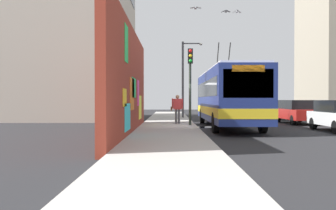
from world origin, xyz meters
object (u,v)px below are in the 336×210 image
object	(u,v)px
parked_car_dark_gray	(273,109)
pedestrian_midblock	(177,107)
parked_car_silver	(257,108)
street_lamp	(185,74)
parked_car_red	(297,111)
traffic_light	(190,74)
city_bus	(227,96)

from	to	relation	value
parked_car_dark_gray	pedestrian_midblock	size ratio (longest dim) A/B	2.71
parked_car_silver	street_lamp	size ratio (longest dim) A/B	0.67
parked_car_red	traffic_light	xyz separation A→B (m)	(-3.81, 7.35, 2.25)
parked_car_dark_gray	street_lamp	xyz separation A→B (m)	(-0.32, 7.26, 2.89)
parked_car_silver	traffic_light	size ratio (longest dim) A/B	0.95
parked_car_silver	traffic_light	xyz separation A→B (m)	(-15.20, 7.35, 2.25)
city_bus	parked_car_silver	size ratio (longest dim) A/B	2.77
city_bus	street_lamp	bearing A→B (deg)	12.96
city_bus	parked_car_dark_gray	xyz separation A→B (m)	(9.26, -5.20, -0.99)
parked_car_dark_gray	parked_car_silver	world-z (taller)	same
parked_car_silver	pedestrian_midblock	xyz separation A→B (m)	(-13.72, 8.05, 0.35)
city_bus	street_lamp	world-z (taller)	street_lamp
parked_car_dark_gray	traffic_light	bearing A→B (deg)	142.35
traffic_light	street_lamp	bearing A→B (deg)	-0.58
traffic_light	street_lamp	distance (m)	9.23
parked_car_silver	traffic_light	bearing A→B (deg)	154.20
parked_car_red	parked_car_silver	world-z (taller)	same
pedestrian_midblock	parked_car_dark_gray	bearing A→B (deg)	-45.01
city_bus	parked_car_red	xyz separation A→B (m)	(3.54, -5.20, -0.99)
pedestrian_midblock	traffic_light	bearing A→B (deg)	-154.63
city_bus	pedestrian_midblock	world-z (taller)	city_bus
parked_car_red	street_lamp	size ratio (longest dim) A/B	0.79
parked_car_red	pedestrian_midblock	bearing A→B (deg)	106.13
city_bus	street_lamp	distance (m)	9.36
city_bus	traffic_light	xyz separation A→B (m)	(-0.27, 2.15, 1.25)
traffic_light	pedestrian_midblock	bearing A→B (deg)	25.37
street_lamp	parked_car_silver	bearing A→B (deg)	-50.43
pedestrian_midblock	city_bus	bearing A→B (deg)	-112.99
parked_car_red	city_bus	bearing A→B (deg)	124.23
parked_car_red	parked_car_dark_gray	xyz separation A→B (m)	(5.72, 0.00, 0.00)
street_lamp	parked_car_dark_gray	bearing A→B (deg)	-87.46
parked_car_dark_gray	traffic_light	size ratio (longest dim) A/B	1.08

